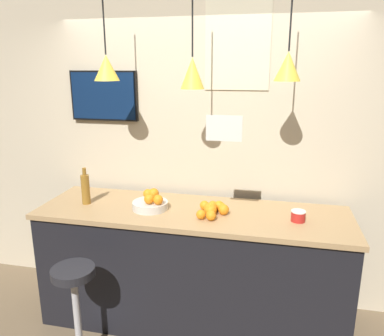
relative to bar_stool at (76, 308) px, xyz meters
The scene contains 13 objects.
back_wall 1.66m from the bar_stool, 58.42° to the left, with size 8.00×0.06×2.90m.
service_counter 0.95m from the bar_stool, 43.18° to the left, with size 2.47×0.74×1.00m.
bar_stool is the anchor object (origin of this frame).
fruit_bowl 0.93m from the bar_stool, 59.58° to the left, with size 0.29×0.29×0.15m.
orange_pile 1.21m from the bar_stool, 35.61° to the left, with size 0.24×0.29×0.09m.
juice_bottle 0.93m from the bar_stool, 107.87° to the left, with size 0.07×0.07×0.31m.
spread_jar 1.73m from the bar_stool, 22.19° to the left, with size 0.11×0.11×0.08m.
pendant_lamp_left 1.77m from the bar_stool, 87.73° to the left, with size 0.19×0.19×0.80m.
pendant_lamp_middle 1.88m from the bar_stool, 43.80° to the left, with size 0.17×0.17×0.86m.
pendant_lamp_right 2.25m from the bar_stool, 26.05° to the left, with size 0.18×0.18×0.80m.
mounted_tv 1.78m from the bar_stool, 100.80° to the left, with size 0.62×0.04×0.44m.
hanging_menu_board 1.63m from the bar_stool, 20.49° to the left, with size 0.24×0.01×0.17m.
wall_poster 2.35m from the bar_stool, 48.41° to the left, with size 0.53×0.01×0.76m.
Camera 1 is at (0.60, -2.06, 2.11)m, focal length 35.00 mm.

